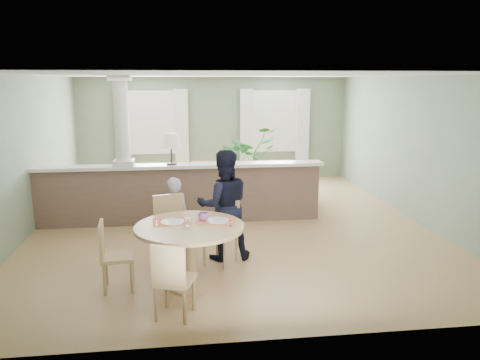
{
  "coord_description": "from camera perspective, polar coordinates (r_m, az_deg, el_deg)",
  "views": [
    {
      "loc": [
        -0.86,
        -8.28,
        2.61
      ],
      "look_at": [
        0.06,
        -1.0,
        1.04
      ],
      "focal_mm": 35.0,
      "sensor_mm": 36.0,
      "label": 1
    }
  ],
  "objects": [
    {
      "name": "room_shell",
      "position": [
        8.99,
        -1.85,
        6.93
      ],
      "size": [
        7.02,
        8.02,
        2.71
      ],
      "color": "gray",
      "rests_on": "ground"
    },
    {
      "name": "man_person",
      "position": [
        6.87,
        -1.99,
        -3.08
      ],
      "size": [
        0.83,
        0.67,
        1.64
      ],
      "primitive_type": "imported",
      "rotation": [
        0.0,
        0.0,
        3.2
      ],
      "color": "black",
      "rests_on": "ground"
    },
    {
      "name": "chair_near",
      "position": [
        5.28,
        -8.26,
        -11.69
      ],
      "size": [
        0.52,
        0.52,
        0.9
      ],
      "rotation": [
        0.0,
        0.0,
        2.81
      ],
      "color": "tan",
      "rests_on": "ground"
    },
    {
      "name": "dining_table",
      "position": [
        5.98,
        -6.11,
        -7.05
      ],
      "size": [
        1.38,
        1.38,
        0.94
      ],
      "rotation": [
        0.0,
        0.0,
        0.08
      ],
      "color": "tan",
      "rests_on": "ground"
    },
    {
      "name": "chair_side",
      "position": [
        6.16,
        -15.37,
        -8.54
      ],
      "size": [
        0.44,
        0.44,
        0.9
      ],
      "rotation": [
        0.0,
        0.0,
        1.66
      ],
      "color": "tan",
      "rests_on": "ground"
    },
    {
      "name": "pony_wall",
      "position": [
        8.7,
        -7.83,
        -0.72
      ],
      "size": [
        5.32,
        0.38,
        2.7
      ],
      "color": "brown",
      "rests_on": "ground"
    },
    {
      "name": "sofa",
      "position": [
        10.03,
        0.47,
        -0.49
      ],
      "size": [
        3.04,
        1.35,
        0.87
      ],
      "primitive_type": "imported",
      "rotation": [
        0.0,
        0.0,
        -0.06
      ],
      "color": "#885F4A",
      "rests_on": "ground"
    },
    {
      "name": "chair_far_man",
      "position": [
        6.8,
        -2.05,
        -5.95
      ],
      "size": [
        0.59,
        0.59,
        0.93
      ],
      "rotation": [
        0.0,
        0.0,
        -0.64
      ],
      "color": "tan",
      "rests_on": "ground"
    },
    {
      "name": "houseplant",
      "position": [
        11.24,
        1.06,
        2.65
      ],
      "size": [
        1.85,
        1.83,
        1.55
      ],
      "primitive_type": "imported",
      "rotation": [
        0.0,
        0.0,
        0.7
      ],
      "color": "#286528",
      "rests_on": "ground"
    },
    {
      "name": "ground",
      "position": [
        8.73,
        -1.19,
        -5.36
      ],
      "size": [
        8.0,
        8.0,
        0.0
      ],
      "primitive_type": "plane",
      "color": "tan",
      "rests_on": "ground"
    },
    {
      "name": "chair_far_boy",
      "position": [
        6.79,
        -8.42,
        -5.69
      ],
      "size": [
        0.58,
        0.58,
        1.01
      ],
      "rotation": [
        0.0,
        0.0,
        0.32
      ],
      "color": "tan",
      "rests_on": "ground"
    },
    {
      "name": "child_person",
      "position": [
        7.06,
        -8.06,
        -4.52
      ],
      "size": [
        0.48,
        0.35,
        1.23
      ],
      "primitive_type": "imported",
      "rotation": [
        0.0,
        0.0,
        3.28
      ],
      "color": "#9C9CA1",
      "rests_on": "ground"
    }
  ]
}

